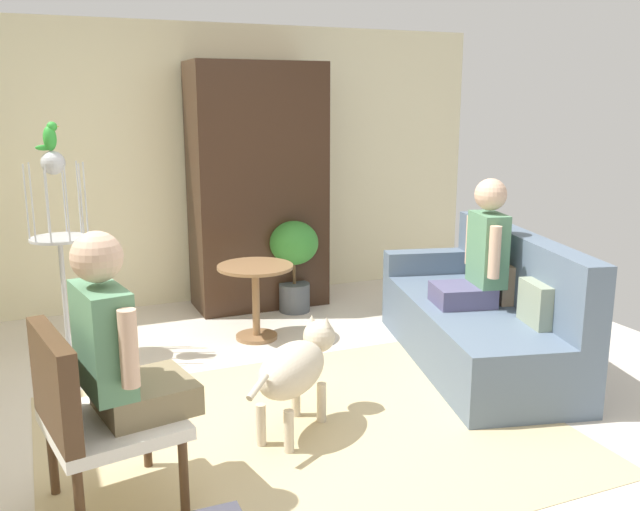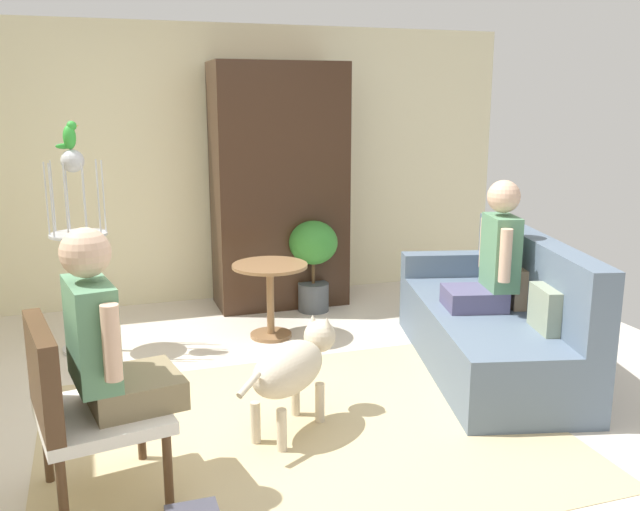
{
  "view_description": "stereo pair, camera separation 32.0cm",
  "coord_description": "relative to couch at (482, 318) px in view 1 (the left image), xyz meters",
  "views": [
    {
      "loc": [
        -1.37,
        -3.63,
        1.87
      ],
      "look_at": [
        0.15,
        -0.05,
        0.99
      ],
      "focal_mm": 38.6,
      "sensor_mm": 36.0,
      "label": 1
    },
    {
      "loc": [
        -1.07,
        -3.74,
        1.87
      ],
      "look_at": [
        0.15,
        -0.05,
        0.99
      ],
      "focal_mm": 38.6,
      "sensor_mm": 36.0,
      "label": 2
    }
  ],
  "objects": [
    {
      "name": "armoire_cabinet",
      "position": [
        -1.03,
        2.01,
        0.77
      ],
      "size": [
        1.18,
        0.56,
        2.19
      ],
      "primitive_type": "cube",
      "color": "#382316",
      "rests_on": "ground"
    },
    {
      "name": "dog",
      "position": [
        -1.63,
        -0.48,
        0.06
      ],
      "size": [
        0.72,
        0.64,
        0.6
      ],
      "color": "beige",
      "rests_on": "ground"
    },
    {
      "name": "person_on_couch",
      "position": [
        -0.05,
        -0.01,
        0.49
      ],
      "size": [
        0.53,
        0.49,
        0.89
      ],
      "color": "#534F75"
    },
    {
      "name": "couch",
      "position": [
        0.0,
        0.0,
        0.0
      ],
      "size": [
        1.3,
        2.16,
        0.95
      ],
      "color": "slate",
      "rests_on": "ground"
    },
    {
      "name": "round_end_table",
      "position": [
        -1.36,
        1.1,
        0.09
      ],
      "size": [
        0.6,
        0.6,
        0.6
      ],
      "color": "olive",
      "rests_on": "ground"
    },
    {
      "name": "person_on_armchair",
      "position": [
        -2.63,
        -0.84,
        0.46
      ],
      "size": [
        0.54,
        0.56,
        0.87
      ],
      "color": "#827251"
    },
    {
      "name": "parrot",
      "position": [
        -2.77,
        1.25,
        1.29
      ],
      "size": [
        0.17,
        0.1,
        0.2
      ],
      "color": "green",
      "rests_on": "bird_cage_stand"
    },
    {
      "name": "ground_plane",
      "position": [
        -1.57,
        -0.28,
        -0.33
      ],
      "size": [
        6.33,
        6.33,
        0.0
      ],
      "primitive_type": "plane",
      "color": "beige"
    },
    {
      "name": "potted_plant",
      "position": [
        -0.82,
        1.66,
        0.2
      ],
      "size": [
        0.43,
        0.43,
        0.82
      ],
      "color": "#4C5156",
      "rests_on": "ground"
    },
    {
      "name": "armchair",
      "position": [
        -2.78,
        -0.87,
        0.19
      ],
      "size": [
        0.66,
        0.69,
        0.89
      ],
      "color": "#4C331E",
      "rests_on": "ground"
    },
    {
      "name": "area_rug",
      "position": [
        -1.59,
        -0.54,
        -0.32
      ],
      "size": [
        2.9,
        2.25,
        0.01
      ],
      "primitive_type": "cube",
      "color": "#C6B284",
      "rests_on": "ground"
    },
    {
      "name": "bird_cage_stand",
      "position": [
        -2.76,
        1.25,
        0.48
      ],
      "size": [
        0.41,
        0.41,
        1.52
      ],
      "color": "silver",
      "rests_on": "ground"
    },
    {
      "name": "back_wall",
      "position": [
        -1.57,
        2.42,
        0.94
      ],
      "size": [
        5.83,
        0.12,
        2.54
      ],
      "primitive_type": "cube",
      "color": "beige",
      "rests_on": "ground"
    }
  ]
}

